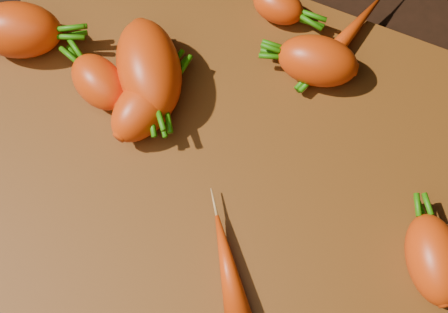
% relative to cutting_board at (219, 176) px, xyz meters
% --- Properties ---
extents(ground, '(2.00, 2.00, 0.01)m').
position_rel_cutting_board_xyz_m(ground, '(0.00, 0.00, -0.01)').
color(ground, black).
extents(cutting_board, '(0.50, 0.40, 0.01)m').
position_rel_cutting_board_xyz_m(cutting_board, '(0.00, 0.00, 0.00)').
color(cutting_board, '#582D0D').
rests_on(cutting_board, ground).
extents(carrot_0, '(0.09, 0.08, 0.05)m').
position_rel_cutting_board_xyz_m(carrot_0, '(-0.22, 0.04, 0.03)').
color(carrot_0, red).
rests_on(carrot_0, cutting_board).
extents(carrot_1, '(0.07, 0.06, 0.04)m').
position_rel_cutting_board_xyz_m(carrot_1, '(-0.13, 0.03, 0.03)').
color(carrot_1, red).
rests_on(carrot_1, cutting_board).
extents(carrot_2, '(0.10, 0.11, 0.06)m').
position_rel_cutting_board_xyz_m(carrot_2, '(-0.09, 0.06, 0.03)').
color(carrot_2, red).
rests_on(carrot_2, cutting_board).
extents(carrot_3, '(0.06, 0.08, 0.04)m').
position_rel_cutting_board_xyz_m(carrot_3, '(-0.08, 0.02, 0.03)').
color(carrot_3, red).
rests_on(carrot_3, cutting_board).
extents(carrot_4, '(0.08, 0.06, 0.05)m').
position_rel_cutting_board_xyz_m(carrot_4, '(0.04, 0.13, 0.03)').
color(carrot_4, red).
rests_on(carrot_4, cutting_board).
extents(carrot_5, '(0.05, 0.03, 0.03)m').
position_rel_cutting_board_xyz_m(carrot_5, '(-0.01, 0.17, 0.02)').
color(carrot_5, red).
rests_on(carrot_5, cutting_board).
extents(carrot_6, '(0.08, 0.09, 0.04)m').
position_rel_cutting_board_xyz_m(carrot_6, '(0.19, -0.00, 0.03)').
color(carrot_6, red).
rests_on(carrot_6, cutting_board).
extents(carrot_7, '(0.05, 0.10, 0.02)m').
position_rel_cutting_board_xyz_m(carrot_7, '(0.06, 0.17, 0.02)').
color(carrot_7, red).
rests_on(carrot_7, cutting_board).
extents(carrot_8, '(0.07, 0.08, 0.02)m').
position_rel_cutting_board_xyz_m(carrot_8, '(0.04, -0.07, 0.02)').
color(carrot_8, red).
rests_on(carrot_8, cutting_board).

